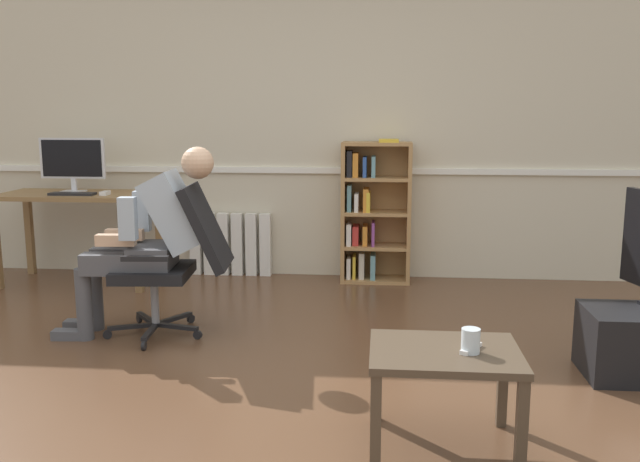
% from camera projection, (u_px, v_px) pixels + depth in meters
% --- Properties ---
extents(ground_plane, '(18.00, 18.00, 0.00)m').
position_uv_depth(ground_plane, '(275.00, 396.00, 3.42)').
color(ground_plane, brown).
extents(back_wall, '(12.00, 0.13, 2.70)m').
position_uv_depth(back_wall, '(322.00, 120.00, 5.78)').
color(back_wall, beige).
rests_on(back_wall, ground_plane).
extents(computer_desk, '(1.25, 0.61, 0.76)m').
position_uv_depth(computer_desk, '(79.00, 206.00, 5.59)').
color(computer_desk, olive).
rests_on(computer_desk, ground_plane).
extents(imac_monitor, '(0.55, 0.14, 0.45)m').
position_uv_depth(imac_monitor, '(72.00, 161.00, 5.61)').
color(imac_monitor, silver).
rests_on(imac_monitor, computer_desk).
extents(keyboard, '(0.36, 0.12, 0.02)m').
position_uv_depth(keyboard, '(72.00, 194.00, 5.43)').
color(keyboard, black).
rests_on(keyboard, computer_desk).
extents(computer_mouse, '(0.06, 0.10, 0.03)m').
position_uv_depth(computer_mouse, '(105.00, 193.00, 5.43)').
color(computer_mouse, white).
rests_on(computer_mouse, computer_desk).
extents(bookshelf, '(0.57, 0.29, 1.19)m').
position_uv_depth(bookshelf, '(372.00, 213.00, 5.67)').
color(bookshelf, '#AD7F4C').
rests_on(bookshelf, ground_plane).
extents(radiator, '(0.72, 0.08, 0.54)m').
position_uv_depth(radiator, '(230.00, 244.00, 5.93)').
color(radiator, white).
rests_on(radiator, ground_plane).
extents(office_chair, '(0.81, 0.62, 0.97)m').
position_uv_depth(office_chair, '(177.00, 255.00, 4.28)').
color(office_chair, black).
rests_on(office_chair, ground_plane).
extents(person_seated, '(1.04, 0.41, 1.20)m').
position_uv_depth(person_seated, '(149.00, 236.00, 4.26)').
color(person_seated, '#4C4C51').
rests_on(person_seated, ground_plane).
extents(coffee_table, '(0.63, 0.49, 0.43)m').
position_uv_depth(coffee_table, '(444.00, 365.00, 2.85)').
color(coffee_table, '#4C3D2D').
rests_on(coffee_table, ground_plane).
extents(drinking_glass, '(0.08, 0.08, 0.10)m').
position_uv_depth(drinking_glass, '(471.00, 341.00, 2.79)').
color(drinking_glass, silver).
rests_on(drinking_glass, coffee_table).
extents(spare_remote, '(0.11, 0.15, 0.02)m').
position_uv_depth(spare_remote, '(471.00, 348.00, 2.83)').
color(spare_remote, white).
rests_on(spare_remote, coffee_table).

